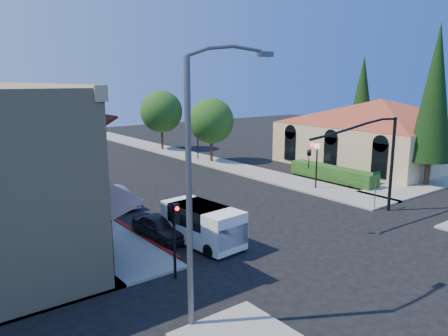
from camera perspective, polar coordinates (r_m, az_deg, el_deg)
ground at (r=23.10m, az=13.15°, el=-9.85°), size 120.00×120.00×0.00m
sidewalk_left at (r=42.04m, az=-25.71°, el=-0.93°), size 3.50×50.00×0.12m
sidewalk_right at (r=48.56m, az=-5.17°, el=1.71°), size 3.50×50.00×0.12m
curb_red_strip at (r=25.04m, az=-12.04°, el=-8.10°), size 0.25×10.00×0.06m
mission_building at (r=46.39m, az=19.71°, el=5.23°), size 30.12×30.12×6.40m
hedge at (r=37.25m, az=13.91°, el=-1.69°), size 1.40×8.00×1.10m
conifer_near at (r=37.43m, az=25.81°, el=8.75°), size 3.20×3.20×12.50m
conifer_far at (r=54.81m, az=17.59°, el=8.97°), size 3.20×3.20×11.00m
street_tree_a at (r=43.93m, az=-1.68°, el=6.16°), size 4.56×4.56×6.48m
street_tree_b at (r=52.30m, az=-8.19°, el=7.30°), size 4.94×4.94×7.02m
signal_mast_arm at (r=27.51m, az=18.90°, el=2.09°), size 8.01×0.39×6.00m
secondary_signal at (r=18.28m, az=-6.39°, el=-7.66°), size 0.28×0.42×3.32m
cobra_streetlight at (r=14.11m, az=-3.44°, el=-0.92°), size 3.60×0.25×9.31m
street_name_sign at (r=29.69m, az=19.23°, el=-1.98°), size 0.80×0.06×2.50m
lamppost_left_near at (r=23.66m, az=-15.81°, el=-2.53°), size 0.44×0.44×3.57m
lamppost_left_far at (r=36.81m, az=-24.03°, el=1.83°), size 0.44×0.44×3.57m
lamppost_right_near at (r=33.67m, az=12.05°, el=1.76°), size 0.44×0.44×3.57m
lamppost_right_far at (r=45.55m, az=-3.46°, el=4.49°), size 0.44×0.44×3.57m
white_van at (r=22.32m, az=-2.73°, el=-7.13°), size 2.34×4.70×2.02m
parked_car_a at (r=23.44m, az=-8.40°, el=-7.66°), size 1.79×3.91×1.30m
parked_car_b at (r=29.74m, az=-13.95°, el=-3.72°), size 1.90×4.13×1.31m
parked_car_c at (r=39.01m, az=-20.96°, el=-0.70°), size 1.76×3.88×1.10m
parked_car_d at (r=44.76m, az=-21.40°, el=0.90°), size 2.78×5.01×1.33m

